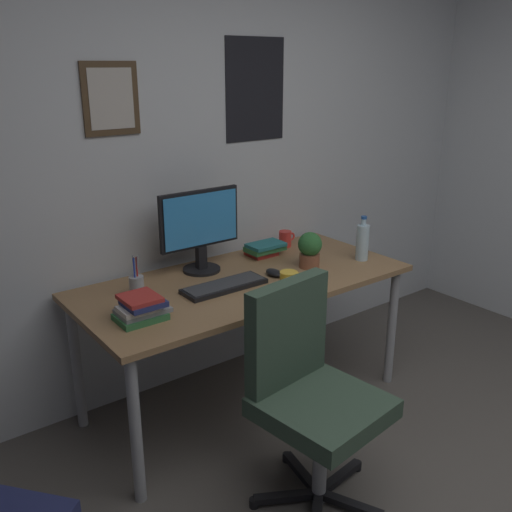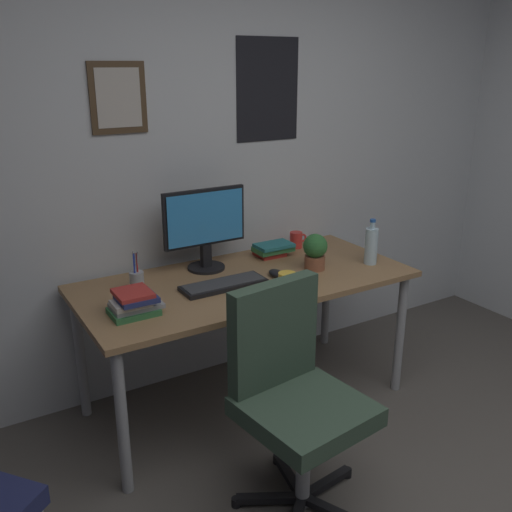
# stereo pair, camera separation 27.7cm
# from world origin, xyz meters

# --- Properties ---
(wall_back) EXTENTS (4.40, 0.10, 2.60)m
(wall_back) POSITION_xyz_m (-0.00, 2.15, 1.30)
(wall_back) COLOR silver
(wall_back) RESTS_ON ground_plane
(desk) EXTENTS (1.71, 0.79, 0.73)m
(desk) POSITION_xyz_m (-0.08, 1.68, 0.66)
(desk) COLOR #936D47
(desk) RESTS_ON ground_plane
(office_chair) EXTENTS (0.57, 0.57, 0.95)m
(office_chair) POSITION_xyz_m (-0.28, 0.96, 0.53)
(office_chair) COLOR #334738
(office_chair) RESTS_ON ground_plane
(monitor) EXTENTS (0.46, 0.20, 0.43)m
(monitor) POSITION_xyz_m (-0.20, 1.91, 0.97)
(monitor) COLOR black
(monitor) RESTS_ON desk
(keyboard) EXTENTS (0.43, 0.15, 0.03)m
(keyboard) POSITION_xyz_m (-0.24, 1.63, 0.74)
(keyboard) COLOR black
(keyboard) RESTS_ON desk
(computer_mouse) EXTENTS (0.06, 0.11, 0.04)m
(computer_mouse) POSITION_xyz_m (0.06, 1.61, 0.75)
(computer_mouse) COLOR black
(computer_mouse) RESTS_ON desk
(water_bottle) EXTENTS (0.07, 0.07, 0.25)m
(water_bottle) POSITION_xyz_m (0.62, 1.52, 0.83)
(water_bottle) COLOR silver
(water_bottle) RESTS_ON desk
(coffee_mug_near) EXTENTS (0.13, 0.09, 0.09)m
(coffee_mug_near) POSITION_xyz_m (0.00, 1.42, 0.78)
(coffee_mug_near) COLOR yellow
(coffee_mug_near) RESTS_ON desk
(coffee_mug_far) EXTENTS (0.11, 0.07, 0.10)m
(coffee_mug_far) POSITION_xyz_m (0.43, 1.97, 0.78)
(coffee_mug_far) COLOR red
(coffee_mug_far) RESTS_ON desk
(potted_plant) EXTENTS (0.13, 0.13, 0.20)m
(potted_plant) POSITION_xyz_m (0.30, 1.61, 0.83)
(potted_plant) COLOR brown
(potted_plant) RESTS_ON desk
(pen_cup) EXTENTS (0.07, 0.07, 0.20)m
(pen_cup) POSITION_xyz_m (-0.62, 1.81, 0.78)
(pen_cup) COLOR #9EA0A5
(pen_cup) RESTS_ON desk
(book_stack_left) EXTENTS (0.23, 0.17, 0.11)m
(book_stack_left) POSITION_xyz_m (-0.72, 1.55, 0.78)
(book_stack_left) COLOR #33723F
(book_stack_left) RESTS_ON desk
(book_stack_right) EXTENTS (0.22, 0.16, 0.08)m
(book_stack_right) POSITION_xyz_m (0.22, 1.91, 0.77)
(book_stack_right) COLOR #B22D28
(book_stack_right) RESTS_ON desk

